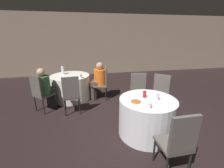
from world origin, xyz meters
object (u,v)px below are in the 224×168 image
Objects in this scene: table_near at (147,117)px; chair_near_north at (138,90)px; person_orange_shirt at (98,80)px; soda_can_red at (145,94)px; bottle_far at (63,70)px; chair_far_southwest at (40,91)px; table_far at (71,87)px; chair_far_south at (71,92)px; soda_can_silver at (157,97)px; chair_near_south at (178,140)px; person_green_jacket at (46,89)px; pizza_plate_near at (136,102)px; chair_near_northeast at (160,92)px; chair_far_east at (103,81)px.

chair_near_north reaches higher than table_near.
person_orange_shirt is 9.18× the size of soda_can_red.
bottle_far reaches higher than chair_near_north.
chair_far_southwest is at bearing -117.65° from bottle_far.
chair_near_north and chair_far_southwest have the same top height.
bottle_far is at bearing 140.78° from table_far.
soda_can_silver is at bearing -40.04° from chair_far_south.
person_green_jacket is at bearing 130.79° from chair_near_south.
chair_far_south is 1.66m from pizza_plate_near.
chair_near_north is 4.09× the size of pizza_plate_near.
soda_can_red is 2.73m from bottle_far.
person_green_jacket is (-2.75, 0.74, 0.00)m from chair_near_northeast.
chair_far_east is 1.96m from pizza_plate_near.
soda_can_silver is at bearing 80.74° from chair_near_south.
table_far is 9.35× the size of soda_can_red.
pizza_plate_near is at bearing -154.99° from person_orange_shirt.
bottle_far is at bearing -23.13° from chair_near_north.
chair_far_southwest is (-2.39, 0.39, 0.00)m from chair_near_north.
chair_near_south is 0.93m from soda_can_silver.
soda_can_silver is (0.89, -1.95, 0.22)m from person_orange_shirt.
chair_far_east is 1.58m from person_green_jacket.
pizza_plate_near is at bearing -58.86° from table_far.
table_far is 1.01m from chair_far_east.
person_orange_shirt reaches higher than pizza_plate_near.
pizza_plate_near is (0.31, -1.93, 0.17)m from chair_far_east.
chair_far_southwest reaches higher than soda_can_red.
soda_can_silver is at bearing -42.01° from soda_can_red.
chair_far_southwest is 0.17m from person_green_jacket.
chair_far_south and chair_far_southwest have the same top height.
person_green_jacket is 2.40m from pizza_plate_near.
table_near is 4.50× the size of pizza_plate_near.
soda_can_silver is (2.37, -1.39, 0.22)m from chair_far_southwest.
soda_can_silver is (0.41, 0.01, 0.05)m from pizza_plate_near.
table_near is at bearing 11.94° from chair_far_southwest.
person_orange_shirt is at bearing 63.64° from chair_far_southwest.
chair_far_south and chair_far_east have the same top height.
chair_far_south is 1.19m from chair_far_east.
table_far is at bearing 90.00° from chair_far_east.
chair_near_northeast is 1.82m from person_orange_shirt.
bottle_far is at bearing 83.36° from person_orange_shirt.
chair_far_east is at bearing 60.68° from chair_far_southwest.
chair_far_southwest is at bearing -90.00° from person_green_jacket.
chair_near_northeast is 2.85m from bottle_far.
table_far is 2.58m from chair_near_northeast.
soda_can_silver reaches higher than table_far.
person_orange_shirt is (0.81, -0.16, 0.21)m from table_far.
pizza_plate_near is (-0.91, -0.78, 0.17)m from chair_near_northeast.
bottle_far reaches higher than soda_can_red.
chair_near_northeast is at bearing -119.20° from person_orange_shirt.
chair_far_east is at bearing 107.24° from soda_can_red.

